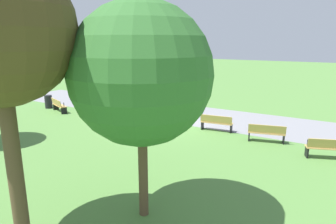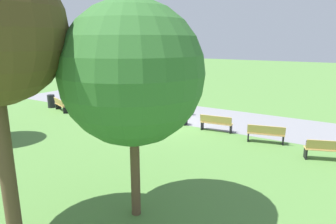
{
  "view_description": "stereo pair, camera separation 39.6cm",
  "coord_description": "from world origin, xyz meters",
  "px_view_note": "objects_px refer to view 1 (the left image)",
  "views": [
    {
      "loc": [
        8.15,
        -14.55,
        4.7
      ],
      "look_at": [
        -0.0,
        -0.65,
        0.8
      ],
      "focal_mm": 31.51,
      "sensor_mm": 36.0,
      "label": 1
    },
    {
      "loc": [
        8.49,
        -14.34,
        4.7
      ],
      "look_at": [
        -0.0,
        -0.65,
        0.8
      ],
      "focal_mm": 31.51,
      "sensor_mm": 36.0,
      "label": 2
    }
  ],
  "objects_px": {
    "bench_0": "(59,105)",
    "bench_5": "(267,133)",
    "bench_2": "(134,111)",
    "person_seated": "(173,112)",
    "tree_3": "(141,74)",
    "lamp_post": "(163,73)",
    "trash_bin": "(48,102)",
    "bench_6": "(328,148)",
    "bench_3": "(173,115)",
    "bench_1": "(96,107)",
    "bench_4": "(216,123)"
  },
  "relations": [
    {
      "from": "bench_0",
      "to": "bench_5",
      "type": "height_order",
      "value": "same"
    },
    {
      "from": "bench_2",
      "to": "person_seated",
      "type": "height_order",
      "value": "person_seated"
    },
    {
      "from": "bench_5",
      "to": "tree_3",
      "type": "bearing_deg",
      "value": -115.12
    },
    {
      "from": "bench_0",
      "to": "person_seated",
      "type": "relative_size",
      "value": 1.46
    },
    {
      "from": "bench_0",
      "to": "lamp_post",
      "type": "height_order",
      "value": "lamp_post"
    },
    {
      "from": "bench_2",
      "to": "person_seated",
      "type": "xyz_separation_m",
      "value": [
        2.68,
        0.31,
        0.17
      ]
    },
    {
      "from": "bench_0",
      "to": "bench_5",
      "type": "relative_size",
      "value": 1.0
    },
    {
      "from": "bench_0",
      "to": "lamp_post",
      "type": "xyz_separation_m",
      "value": [
        6.7,
        2.61,
        2.26
      ]
    },
    {
      "from": "bench_0",
      "to": "trash_bin",
      "type": "bearing_deg",
      "value": -174.89
    },
    {
      "from": "person_seated",
      "to": "trash_bin",
      "type": "relative_size",
      "value": 1.29
    },
    {
      "from": "bench_6",
      "to": "tree_3",
      "type": "distance_m",
      "value": 8.89
    },
    {
      "from": "bench_5",
      "to": "tree_3",
      "type": "height_order",
      "value": "tree_3"
    },
    {
      "from": "bench_6",
      "to": "bench_0",
      "type": "bearing_deg",
      "value": 159.39
    },
    {
      "from": "bench_3",
      "to": "tree_3",
      "type": "height_order",
      "value": "tree_3"
    },
    {
      "from": "bench_1",
      "to": "bench_5",
      "type": "height_order",
      "value": "same"
    },
    {
      "from": "tree_3",
      "to": "lamp_post",
      "type": "relative_size",
      "value": 1.46
    },
    {
      "from": "bench_6",
      "to": "tree_3",
      "type": "xyz_separation_m",
      "value": [
        -4.2,
        -7.04,
        3.43
      ]
    },
    {
      "from": "bench_6",
      "to": "tree_3",
      "type": "bearing_deg",
      "value": -141.45
    },
    {
      "from": "bench_2",
      "to": "bench_5",
      "type": "relative_size",
      "value": 0.99
    },
    {
      "from": "bench_0",
      "to": "trash_bin",
      "type": "height_order",
      "value": "trash_bin"
    },
    {
      "from": "lamp_post",
      "to": "trash_bin",
      "type": "distance_m",
      "value": 8.87
    },
    {
      "from": "bench_5",
      "to": "trash_bin",
      "type": "bearing_deg",
      "value": 167.65
    },
    {
      "from": "bench_6",
      "to": "person_seated",
      "type": "relative_size",
      "value": 1.46
    },
    {
      "from": "bench_6",
      "to": "trash_bin",
      "type": "xyz_separation_m",
      "value": [
        -17.73,
        0.44,
        -0.0
      ]
    },
    {
      "from": "bench_1",
      "to": "bench_2",
      "type": "xyz_separation_m",
      "value": [
        2.7,
        0.49,
        0.0
      ]
    },
    {
      "from": "bench_5",
      "to": "person_seated",
      "type": "xyz_separation_m",
      "value": [
        -5.51,
        0.79,
        0.17
      ]
    },
    {
      "from": "bench_2",
      "to": "bench_3",
      "type": "height_order",
      "value": "same"
    },
    {
      "from": "bench_3",
      "to": "bench_5",
      "type": "relative_size",
      "value": 0.96
    },
    {
      "from": "bench_3",
      "to": "bench_4",
      "type": "distance_m",
      "value": 2.75
    },
    {
      "from": "bench_0",
      "to": "bench_4",
      "type": "relative_size",
      "value": 1.01
    },
    {
      "from": "person_seated",
      "to": "lamp_post",
      "type": "relative_size",
      "value": 0.31
    },
    {
      "from": "bench_6",
      "to": "lamp_post",
      "type": "relative_size",
      "value": 0.45
    },
    {
      "from": "bench_5",
      "to": "person_seated",
      "type": "bearing_deg",
      "value": 158.06
    },
    {
      "from": "person_seated",
      "to": "tree_3",
      "type": "height_order",
      "value": "tree_3"
    },
    {
      "from": "bench_1",
      "to": "person_seated",
      "type": "relative_size",
      "value": 1.46
    },
    {
      "from": "bench_3",
      "to": "lamp_post",
      "type": "height_order",
      "value": "lamp_post"
    },
    {
      "from": "bench_1",
      "to": "bench_4",
      "type": "xyz_separation_m",
      "value": [
        8.19,
        0.49,
        0.0
      ]
    },
    {
      "from": "bench_2",
      "to": "trash_bin",
      "type": "distance_m",
      "value": 6.97
    },
    {
      "from": "person_seated",
      "to": "bench_5",
      "type": "bearing_deg",
      "value": -8.21
    },
    {
      "from": "bench_2",
      "to": "bench_6",
      "type": "xyz_separation_m",
      "value": [
        10.81,
        -1.3,
        0.0
      ]
    },
    {
      "from": "bench_2",
      "to": "bench_5",
      "type": "bearing_deg",
      "value": 3.45
    },
    {
      "from": "bench_3",
      "to": "trash_bin",
      "type": "relative_size",
      "value": 1.81
    },
    {
      "from": "person_seated",
      "to": "trash_bin",
      "type": "height_order",
      "value": "person_seated"
    },
    {
      "from": "tree_3",
      "to": "bench_2",
      "type": "bearing_deg",
      "value": 128.41
    },
    {
      "from": "bench_5",
      "to": "trash_bin",
      "type": "distance_m",
      "value": 15.11
    },
    {
      "from": "bench_0",
      "to": "tree_3",
      "type": "relative_size",
      "value": 0.31
    },
    {
      "from": "person_seated",
      "to": "lamp_post",
      "type": "bearing_deg",
      "value": 142.39
    },
    {
      "from": "bench_3",
      "to": "trash_bin",
      "type": "xyz_separation_m",
      "value": [
        -9.66,
        -1.02,
        -0.0
      ]
    },
    {
      "from": "bench_5",
      "to": "bench_6",
      "type": "xyz_separation_m",
      "value": [
        2.63,
        -0.81,
        0.0
      ]
    },
    {
      "from": "bench_2",
      "to": "lamp_post",
      "type": "xyz_separation_m",
      "value": [
        1.38,
        1.31,
        2.26
      ]
    }
  ]
}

